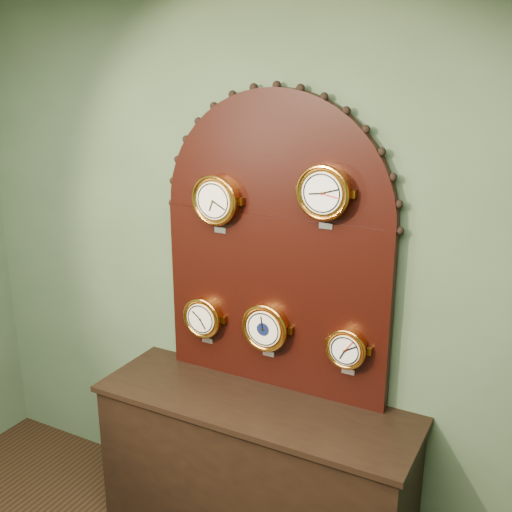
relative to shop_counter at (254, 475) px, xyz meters
The scene contains 8 objects.
wall_back 1.04m from the shop_counter, 90.00° to the left, with size 4.00×4.00×0.00m, color #42583C.
shop_counter is the anchor object (origin of this frame).
display_board 1.25m from the shop_counter, 90.00° to the left, with size 1.26×0.06×1.53m.
roman_clock 1.43m from the shop_counter, 152.44° to the left, with size 0.25×0.08×0.30m.
arabic_clock 1.51m from the shop_counter, 29.14° to the left, with size 0.26×0.08×0.31m.
hygrometer 0.86m from the shop_counter, 158.32° to the left, with size 0.22×0.08×0.27m.
barometer 0.78m from the shop_counter, 95.44° to the left, with size 0.25×0.08×0.30m.
tide_clock 0.87m from the shop_counter, 20.37° to the left, with size 0.20×0.08×0.25m.
Camera 1 is at (1.27, -0.14, 2.42)m, focal length 43.09 mm.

